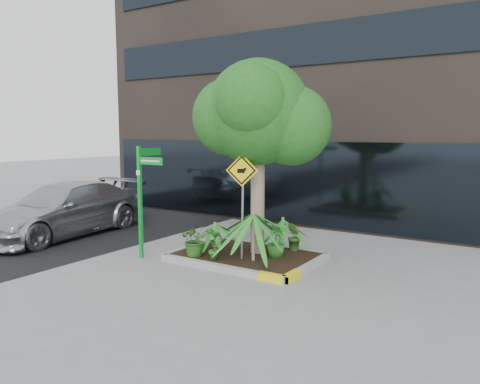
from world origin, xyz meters
The scene contains 15 objects.
ground centered at (0.00, 0.00, 0.00)m, with size 80.00×80.00×0.00m, color gray.
asphalt_road centered at (-6.50, 0.00, 0.01)m, with size 7.00×80.00×0.01m, color black.
building centered at (0.50, 8.50, 7.50)m, with size 18.00×8.00×15.00m, color #2D2621.
planter centered at (0.23, 0.27, 0.10)m, with size 3.35×2.36×0.15m.
tree centered at (0.35, 0.58, 3.43)m, with size 3.14×2.78×4.70m.
palm_front centered at (0.64, -0.11, 1.21)m, with size 1.27×1.27×1.41m.
palm_left centered at (-0.52, 0.06, 0.82)m, with size 0.80×0.80×0.89m.
palm_back centered at (0.69, 1.20, 0.87)m, with size 0.87×0.87×0.97m.
parked_car centered at (-5.67, -0.33, 0.76)m, with size 2.13×5.24×1.52m, color #AEAEB3.
shrub_a centered at (-0.67, -0.50, 0.54)m, with size 0.70×0.70×0.78m, color #255518.
shrub_b centered at (0.96, 0.38, 0.53)m, with size 0.42×0.42×0.75m, color #256C20.
shrub_c centered at (-0.11, -0.55, 0.53)m, with size 0.40×0.40×0.75m, color #266B21.
shrub_d centered at (1.04, 1.14, 0.50)m, with size 0.39×0.39×0.70m, color #2D621C.
street_sign_post centered at (-1.95, -0.86, 1.65)m, with size 0.79×0.78×2.66m.
cattle_sign centered at (0.34, -0.10, 1.75)m, with size 0.68×0.29×2.36m.
Camera 1 is at (5.90, -8.79, 2.98)m, focal length 35.00 mm.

